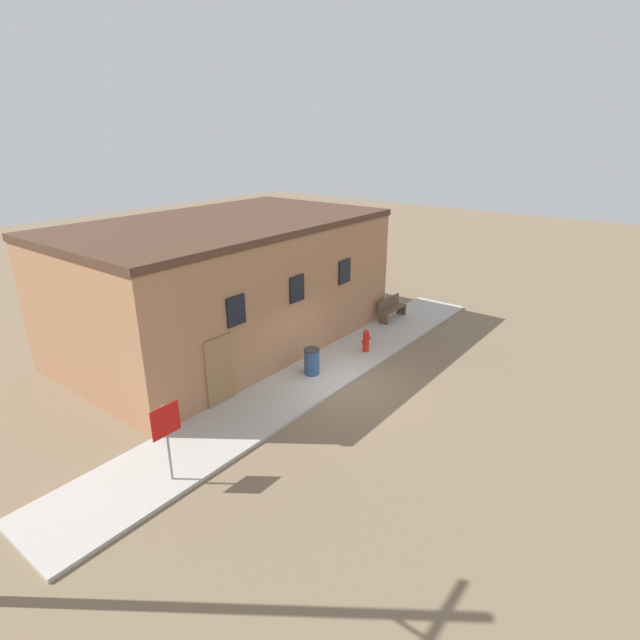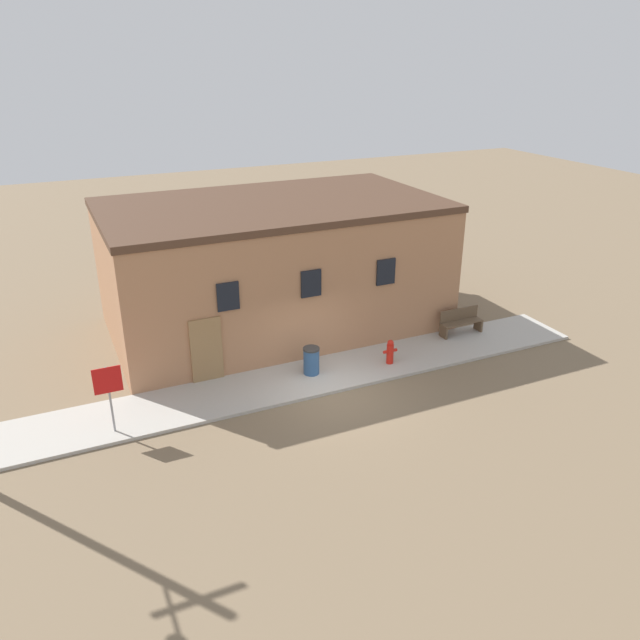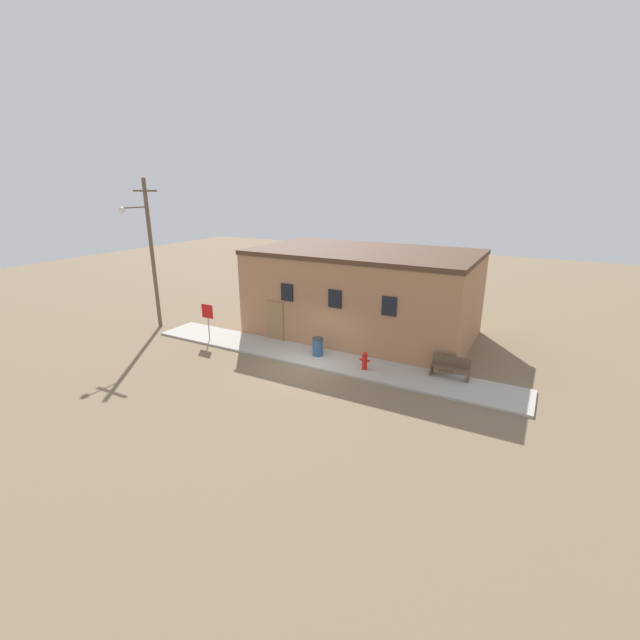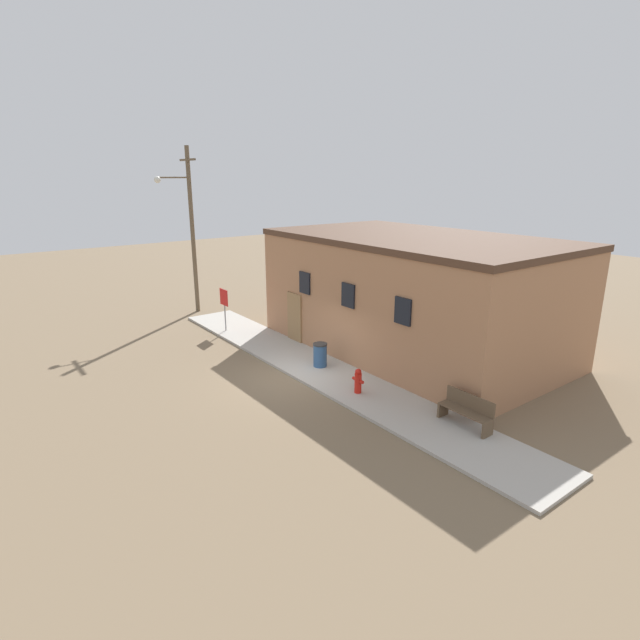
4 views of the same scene
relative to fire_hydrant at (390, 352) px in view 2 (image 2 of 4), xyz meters
name	(u,v)px [view 2 (image 2 of 4)]	position (x,y,z in m)	size (l,w,h in m)	color
ground_plane	(333,394)	(-2.53, -0.92, -0.52)	(80.00, 80.00, 0.00)	#7A664C
sidewalk	(318,376)	(-2.53, 0.26, -0.47)	(19.06, 2.35, 0.10)	#B2ADA3
brick_building	(273,265)	(-2.23, 4.86, 1.85)	(11.98, 6.98, 4.75)	#A87551
fire_hydrant	(390,352)	(0.00, 0.00, 0.00)	(0.49, 0.24, 0.84)	red
stop_sign	(108,387)	(-8.91, -0.38, 0.96)	(0.75, 0.06, 1.96)	gray
bench	(461,322)	(3.57, 1.00, 0.04)	(1.64, 0.44, 0.94)	brown
trash_bin	(311,361)	(-2.66, 0.43, 0.03)	(0.54, 0.54, 0.90)	#2D517F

